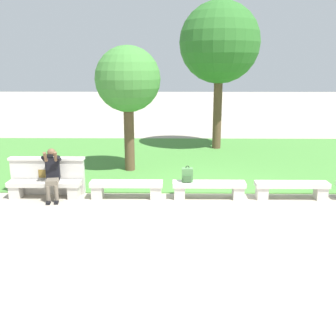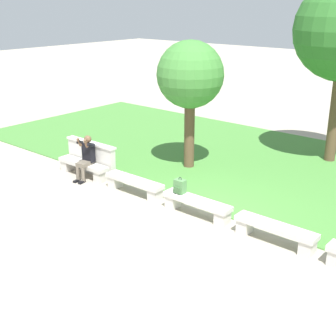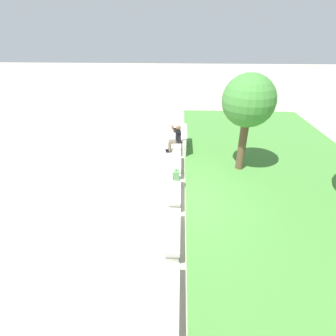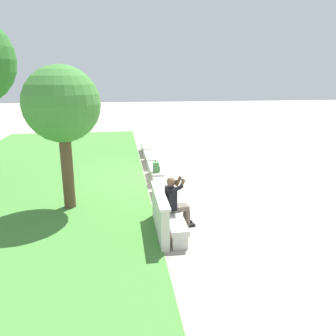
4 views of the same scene
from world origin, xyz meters
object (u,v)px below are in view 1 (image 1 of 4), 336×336
bench_near (127,187)px  bench_far (292,188)px  backpack (187,175)px  tree_left_background (128,81)px  bench_mid (209,187)px  bench_main (45,187)px  tree_behind_wall (220,43)px  person_photographer (52,172)px

bench_near → bench_far: same height
backpack → tree_left_background: tree_left_background is taller
bench_mid → backpack: backpack is taller
backpack → bench_main: bearing=-179.7°
backpack → tree_behind_wall: size_ratio=0.07×
tree_behind_wall → bench_near: bearing=-115.8°
bench_main → backpack: size_ratio=4.43×
bench_near → backpack: bearing=0.8°
person_photographer → tree_left_background: 3.93m
bench_mid → tree_left_background: tree_left_background is taller
tree_behind_wall → tree_left_background: tree_behind_wall is taller
bench_near → bench_far: bearing=0.0°
person_photographer → tree_left_background: tree_left_background is taller
bench_mid → bench_far: size_ratio=1.00×
person_photographer → backpack: size_ratio=3.08×
bench_main → bench_mid: same height
bench_near → bench_far: 4.31m
bench_mid → person_photographer: bearing=-178.9°
bench_far → backpack: 2.74m
tree_left_background → person_photographer: bearing=-121.1°
bench_main → bench_near: bearing=0.0°
bench_mid → tree_left_background: (-2.36, 2.73, 2.62)m
bench_far → person_photographer: 6.23m
tree_behind_wall → tree_left_background: size_ratio=1.45×
bench_near → tree_left_background: size_ratio=0.48×
bench_main → tree_left_background: size_ratio=0.48×
bench_main → bench_near: 2.16m
tree_left_background → bench_main: bearing=-125.6°
bench_far → bench_near: bearing=180.0°
bench_main → tree_left_background: tree_left_background is taller
bench_mid → backpack: 0.65m
tree_behind_wall → backpack: bearing=-102.9°
tree_behind_wall → tree_left_background: 4.94m
bench_near → tree_left_background: 3.78m
bench_main → bench_mid: (4.31, 0.00, 0.00)m
tree_behind_wall → tree_left_background: bearing=-132.4°
bench_far → tree_behind_wall: 7.48m
bench_far → tree_behind_wall: tree_behind_wall is taller
bench_main → backpack: 3.76m
bench_far → bench_main: bearing=180.0°
bench_near → backpack: backpack is taller
bench_near → person_photographer: 1.95m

